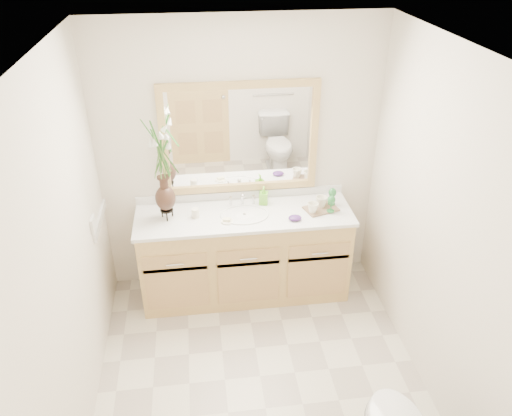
{
  "coord_description": "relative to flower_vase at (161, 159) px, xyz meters",
  "views": [
    {
      "loc": [
        -0.37,
        -2.58,
        3.01
      ],
      "look_at": [
        0.05,
        0.65,
        1.1
      ],
      "focal_mm": 35.0,
      "sensor_mm": 36.0,
      "label": 1
    }
  ],
  "objects": [
    {
      "name": "soap_bottle",
      "position": [
        0.83,
        0.13,
        -0.47
      ],
      "size": [
        0.08,
        0.08,
        0.15
      ],
      "primitive_type": "imported",
      "rotation": [
        0.0,
        0.0,
        -0.26
      ],
      "color": "#6BC62E",
      "rests_on": "counter"
    },
    {
      "name": "switch_plate",
      "position": [
        -0.54,
        -0.27,
        -0.39
      ],
      "size": [
        0.02,
        0.12,
        0.12
      ],
      "primitive_type": "cube",
      "color": "white",
      "rests_on": "wall_left"
    },
    {
      "name": "mirror",
      "position": [
        0.64,
        0.25,
        0.03
      ],
      "size": [
        1.32,
        0.04,
        0.97
      ],
      "color": "white",
      "rests_on": "wall_back"
    },
    {
      "name": "sink",
      "position": [
        0.64,
        -0.03,
        -0.6
      ],
      "size": [
        0.38,
        0.34,
        0.23
      ],
      "color": "white",
      "rests_on": "counter"
    },
    {
      "name": "tray",
      "position": [
        1.31,
        -0.03,
        -0.54
      ],
      "size": [
        0.32,
        0.26,
        0.01
      ],
      "primitive_type": "cube",
      "rotation": [
        0.0,
        0.0,
        0.3
      ],
      "color": "brown",
      "rests_on": "counter"
    },
    {
      "name": "floor",
      "position": [
        0.64,
        -1.03,
        -1.37
      ],
      "size": [
        2.6,
        2.6,
        0.0
      ],
      "primitive_type": "plane",
      "color": "beige",
      "rests_on": "ground"
    },
    {
      "name": "soap_dish",
      "position": [
        0.49,
        -0.13,
        -0.53
      ],
      "size": [
        0.1,
        0.1,
        0.03
      ],
      "color": "white",
      "rests_on": "counter"
    },
    {
      "name": "purple_dish",
      "position": [
        1.05,
        -0.17,
        -0.52
      ],
      "size": [
        0.13,
        0.11,
        0.04
      ],
      "primitive_type": "ellipsoid",
      "rotation": [
        0.0,
        0.0,
        -0.21
      ],
      "color": "#452267",
      "rests_on": "counter"
    },
    {
      "name": "tumbler",
      "position": [
        0.23,
        -0.02,
        -0.5
      ],
      "size": [
        0.06,
        0.06,
        0.08
      ],
      "primitive_type": "cylinder",
      "color": "white",
      "rests_on": "counter"
    },
    {
      "name": "wall_right",
      "position": [
        1.84,
        -1.03,
        -0.17
      ],
      "size": [
        0.02,
        2.6,
        2.4
      ],
      "primitive_type": "cube",
      "color": "silver",
      "rests_on": "floor"
    },
    {
      "name": "ceiling",
      "position": [
        0.64,
        -1.03,
        1.03
      ],
      "size": [
        2.4,
        2.6,
        0.02
      ],
      "primitive_type": "cube",
      "color": "white",
      "rests_on": "wall_back"
    },
    {
      "name": "vanity",
      "position": [
        0.64,
        -0.02,
        -0.97
      ],
      "size": [
        1.8,
        0.55,
        0.8
      ],
      "color": "#DDB36B",
      "rests_on": "floor"
    },
    {
      "name": "wall_back",
      "position": [
        0.64,
        0.27,
        -0.17
      ],
      "size": [
        2.4,
        0.02,
        2.4
      ],
      "primitive_type": "cube",
      "color": "silver",
      "rests_on": "floor"
    },
    {
      "name": "flower_vase",
      "position": [
        0.0,
        0.0,
        0.0
      ],
      "size": [
        0.19,
        0.19,
        0.8
      ],
      "rotation": [
        0.0,
        0.0,
        0.18
      ],
      "color": "black",
      "rests_on": "counter"
    },
    {
      "name": "goblet_back",
      "position": [
        1.41,
        0.03,
        -0.43
      ],
      "size": [
        0.07,
        0.07,
        0.15
      ],
      "color": "#246D31",
      "rests_on": "tray"
    },
    {
      "name": "mug_right",
      "position": [
        1.31,
        -0.0,
        -0.48
      ],
      "size": [
        0.11,
        0.1,
        0.1
      ],
      "primitive_type": "imported",
      "rotation": [
        0.0,
        0.0,
        0.06
      ],
      "color": "white",
      "rests_on": "tray"
    },
    {
      "name": "goblet_front",
      "position": [
        1.37,
        -0.09,
        -0.43
      ],
      "size": [
        0.07,
        0.07,
        0.15
      ],
      "color": "#246D31",
      "rests_on": "tray"
    },
    {
      "name": "mug_left",
      "position": [
        1.22,
        -0.09,
        -0.48
      ],
      "size": [
        0.11,
        0.11,
        0.09
      ],
      "primitive_type": "imported",
      "rotation": [
        0.0,
        0.0,
        -0.31
      ],
      "color": "white",
      "rests_on": "tray"
    },
    {
      "name": "counter",
      "position": [
        0.64,
        -0.02,
        -0.56
      ],
      "size": [
        1.84,
        0.57,
        0.03
      ],
      "primitive_type": "cube",
      "color": "white",
      "rests_on": "vanity"
    },
    {
      "name": "wall_left",
      "position": [
        -0.56,
        -1.03,
        -0.17
      ],
      "size": [
        0.02,
        2.6,
        2.4
      ],
      "primitive_type": "cube",
      "color": "silver",
      "rests_on": "floor"
    }
  ]
}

